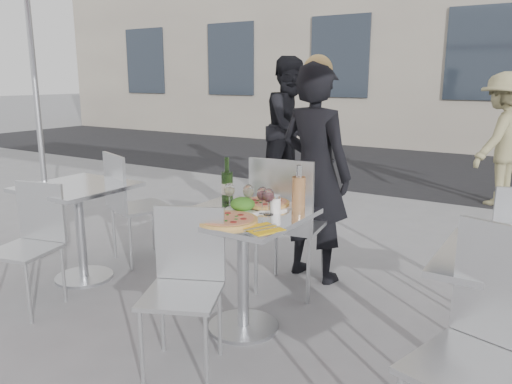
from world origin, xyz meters
The scene contains 24 objects.
ground centered at (0.00, 0.00, 0.00)m, with size 80.00×80.00×0.00m, color slate.
street_asphalt centered at (0.00, 6.50, 0.00)m, with size 24.00×5.00×0.00m, color black.
main_table centered at (0.00, 0.00, 0.54)m, with size 0.72×0.72×0.75m.
side_table_left centered at (-1.50, 0.00, 0.54)m, with size 0.72×0.72×0.75m.
chair_far centered at (-0.02, 0.59, 0.60)m, with size 0.52×0.53×1.01m.
chair_near centered at (-0.06, -0.47, 0.51)m, with size 0.52×0.53×0.86m.
side_chair_lfar centered at (-1.44, 0.47, 0.56)m, with size 0.56×0.56×0.94m.
side_chair_lnear centered at (-1.41, -0.46, 0.50)m, with size 0.46×0.47×0.84m.
side_chair_rnear centered at (1.45, -0.49, 0.59)m, with size 0.56×0.57×1.00m.
woman_diner centered at (0.00, 1.00, 0.83)m, with size 0.60×0.40×1.65m, color black.
pedestrian_a centered at (-1.50, 3.41, 0.91)m, with size 0.88×0.69×1.81m, color black.
pedestrian_b centered at (0.91, 4.31, 0.81)m, with size 1.04×0.60×1.61m, color #8F875C.
pizza_near centered at (0.02, -0.19, 0.76)m, with size 0.35×0.35×0.02m.
pizza_far centered at (0.03, 0.22, 0.77)m, with size 0.34×0.34×0.03m.
salad_plate centered at (-0.02, 0.03, 0.79)m, with size 0.22×0.22×0.09m.
wine_bottle centered at (-0.23, 0.17, 0.86)m, with size 0.07×0.08×0.29m.
carafe centered at (0.28, 0.18, 0.87)m, with size 0.08×0.08×0.29m.
sugar_shaker centered at (0.16, 0.11, 0.80)m, with size 0.06×0.06×0.11m.
wineglass_white_a centered at (-0.14, 0.06, 0.86)m, with size 0.07×0.07×0.16m.
wineglass_white_b centered at (-0.02, 0.09, 0.86)m, with size 0.07×0.07×0.16m.
wineglass_red_a centered at (0.09, 0.08, 0.86)m, with size 0.07×0.07×0.16m.
wineglass_red_b centered at (0.14, 0.06, 0.86)m, with size 0.07×0.07×0.16m.
napkin_left centered at (-0.27, -0.23, 0.75)m, with size 0.22×0.22×0.01m.
napkin_right centered at (0.27, -0.21, 0.75)m, with size 0.24×0.24×0.01m.
Camera 1 is at (1.59, -2.39, 1.54)m, focal length 35.00 mm.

